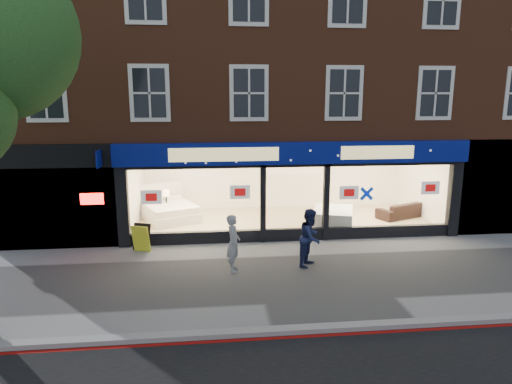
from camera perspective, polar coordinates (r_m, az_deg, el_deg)
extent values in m
plane|color=gray|center=(12.54, 7.44, -10.30)|extent=(120.00, 120.00, 0.00)
cube|color=#8C0A07|center=(9.84, 11.83, -16.98)|extent=(60.00, 0.10, 0.01)
cube|color=gray|center=(9.99, 11.48, -16.17)|extent=(60.00, 0.25, 0.12)
cube|color=tan|center=(17.39, 3.41, -3.66)|extent=(11.00, 4.50, 0.10)
cube|color=brown|center=(18.58, 2.74, 17.89)|extent=(19.00, 8.00, 6.70)
cube|color=navy|center=(14.53, 5.10, 4.89)|extent=(11.40, 0.28, 0.70)
cube|color=black|center=(15.30, 4.77, -5.29)|extent=(11.00, 0.18, 0.40)
cube|color=black|center=(14.96, -16.31, -1.78)|extent=(0.35, 0.30, 2.60)
cube|color=black|center=(16.91, 23.49, -0.74)|extent=(0.35, 0.30, 2.60)
cube|color=white|center=(14.64, -7.68, -1.08)|extent=(4.20, 0.02, 2.10)
cube|color=white|center=(15.85, 16.52, -0.48)|extent=(4.20, 0.02, 2.10)
cube|color=white|center=(15.21, 4.71, -1.68)|extent=(1.80, 0.02, 2.10)
cube|color=silver|center=(19.28, 2.35, 1.71)|extent=(11.00, 0.20, 2.60)
cube|color=#FFEAC6|center=(16.89, 3.52, 4.70)|extent=(11.00, 4.50, 0.12)
cube|color=black|center=(15.63, -23.82, -0.43)|extent=(3.80, 0.60, 3.30)
cube|color=#FF140C|center=(14.99, -19.83, -0.81)|extent=(0.70, 0.04, 0.35)
cube|color=black|center=(18.03, 28.88, 0.63)|extent=(4.00, 0.40, 3.30)
cube|color=silver|center=(17.58, -10.69, -2.90)|extent=(2.46, 2.62, 0.36)
cube|color=silver|center=(17.50, -10.73, -1.91)|extent=(2.36, 2.51, 0.26)
cube|color=silver|center=(18.49, -11.90, -0.81)|extent=(1.74, 0.87, 1.25)
cube|color=silver|center=(18.03, -12.72, -0.96)|extent=(0.75, 0.58, 0.12)
cube|color=silver|center=(18.27, -10.40, -0.70)|extent=(0.75, 0.58, 0.12)
cube|color=brown|center=(17.76, -11.08, -2.45)|extent=(0.51, 0.51, 0.55)
cube|color=silver|center=(16.59, 9.56, -4.00)|extent=(1.81, 2.04, 0.22)
cube|color=silver|center=(16.54, 9.59, -3.25)|extent=(1.81, 2.04, 0.22)
cube|color=silver|center=(16.48, 9.61, -2.50)|extent=(1.81, 2.04, 0.22)
imported|color=black|center=(18.54, 17.65, -2.15)|extent=(2.12, 1.50, 0.58)
cube|color=yellow|center=(14.56, -14.15, -5.57)|extent=(0.65, 0.53, 0.86)
imported|color=#989A9F|center=(12.52, -2.85, -6.37)|extent=(0.42, 0.60, 1.58)
imported|color=#1A224B|center=(12.95, 6.82, -5.66)|extent=(0.96, 1.01, 1.65)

